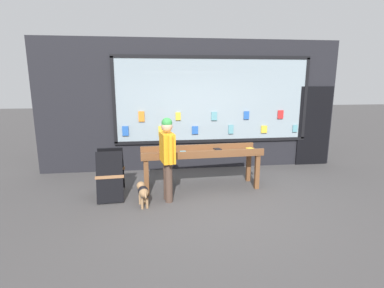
{
  "coord_description": "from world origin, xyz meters",
  "views": [
    {
      "loc": [
        -0.98,
        -5.16,
        2.29
      ],
      "look_at": [
        -0.22,
        0.66,
        1.01
      ],
      "focal_mm": 28.0,
      "sensor_mm": 36.0,
      "label": 1
    }
  ],
  "objects_px": {
    "person_browsing": "(167,154)",
    "small_dog": "(143,191)",
    "sandwich_board_sign": "(111,173)",
    "display_table_main": "(201,156)"
  },
  "relations": [
    {
      "from": "person_browsing",
      "to": "sandwich_board_sign",
      "type": "relative_size",
      "value": 1.7
    },
    {
      "from": "display_table_main",
      "to": "sandwich_board_sign",
      "type": "height_order",
      "value": "sandwich_board_sign"
    },
    {
      "from": "small_dog",
      "to": "sandwich_board_sign",
      "type": "xyz_separation_m",
      "value": [
        -0.63,
        0.54,
        0.21
      ]
    },
    {
      "from": "person_browsing",
      "to": "sandwich_board_sign",
      "type": "xyz_separation_m",
      "value": [
        -1.11,
        0.37,
        -0.44
      ]
    },
    {
      "from": "display_table_main",
      "to": "sandwich_board_sign",
      "type": "xyz_separation_m",
      "value": [
        -1.84,
        -0.23,
        -0.22
      ]
    },
    {
      "from": "display_table_main",
      "to": "person_browsing",
      "type": "distance_m",
      "value": 0.97
    },
    {
      "from": "small_dog",
      "to": "sandwich_board_sign",
      "type": "height_order",
      "value": "sandwich_board_sign"
    },
    {
      "from": "person_browsing",
      "to": "small_dog",
      "type": "relative_size",
      "value": 2.85
    },
    {
      "from": "display_table_main",
      "to": "small_dog",
      "type": "relative_size",
      "value": 4.53
    },
    {
      "from": "display_table_main",
      "to": "small_dog",
      "type": "distance_m",
      "value": 1.49
    }
  ]
}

